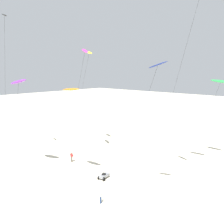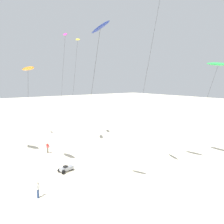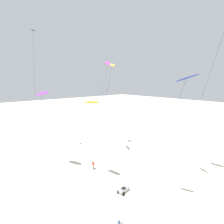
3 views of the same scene
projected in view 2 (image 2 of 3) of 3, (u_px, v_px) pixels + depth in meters
The scene contains 10 objects.
ground_plane at pixel (40, 184), 25.36m from camera, with size 260.00×260.00×0.00m, color beige.
kite_navy at pixel (100, 32), 19.71m from camera, with size 7.75×1.83×16.14m.
kite_magenta at pixel (65, 36), 36.12m from camera, with size 8.84×2.49×18.86m.
kite_yellow at pixel (78, 41), 41.21m from camera, with size 8.83×2.39×18.85m.
kite_orange at pixel (28, 69), 27.56m from camera, with size 7.32×1.76×12.94m.
kite_white at pixel (166, 111), 30.17m from camera, with size 4.02×1.71×7.71m.
kite_green at pixel (218, 64), 30.38m from camera, with size 6.23×1.49×13.77m.
kite_flyer_nearest at pixel (38, 189), 22.31m from camera, with size 0.66×0.67×1.67m.
kite_flyer_middle at pixel (48, 148), 35.98m from camera, with size 0.63×0.61×1.67m.
beach_buggy at pixel (66, 169), 28.73m from camera, with size 1.12×2.11×0.82m.
Camera 2 is at (23.95, -8.06, 11.32)m, focal length 37.33 mm.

